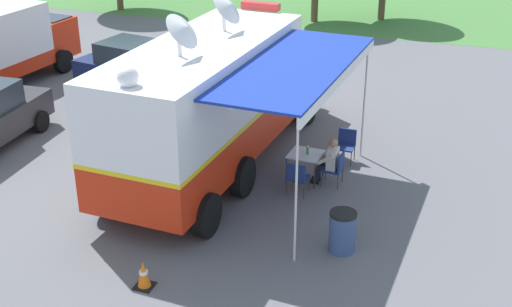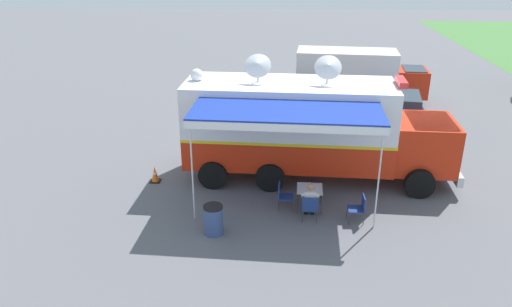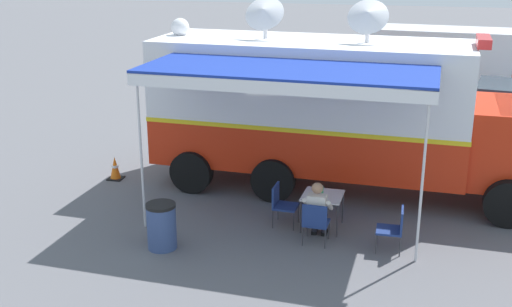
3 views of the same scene
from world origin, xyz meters
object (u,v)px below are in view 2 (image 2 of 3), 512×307
folding_chair_beside_table (283,194)px  seated_responder (310,200)px  car_far_corner (399,114)px  traffic_cone (155,174)px  folding_chair_spare_by_truck (359,206)px  folding_chair_at_table (310,207)px  car_behind_truck (280,100)px  support_truck (356,75)px  water_bottle (309,186)px  trash_bin (213,220)px  folding_table (310,190)px  command_truck (310,127)px

folding_chair_beside_table → seated_responder: (0.57, 0.83, 0.14)m
car_far_corner → traffic_cone: bearing=-60.9°
folding_chair_beside_table → folding_chair_spare_by_truck: size_ratio=1.00×
folding_chair_at_table → folding_chair_spare_by_truck: (-0.08, 1.50, 0.00)m
traffic_cone → car_behind_truck: 8.57m
folding_chair_spare_by_truck → support_truck: bearing=173.1°
traffic_cone → water_bottle: bearing=72.0°
seated_responder → car_behind_truck: size_ratio=0.29×
folding_chair_at_table → support_truck: bearing=166.6°
traffic_cone → car_behind_truck: (-7.33, 4.40, 0.60)m
trash_bin → traffic_cone: 4.16m
folding_chair_spare_by_truck → car_behind_truck: size_ratio=0.20×
traffic_cone → folding_chair_spare_by_truck: bearing=70.7°
seated_responder → support_truck: 13.03m
water_bottle → folding_chair_at_table: bearing=-0.8°
folding_table → folding_chair_at_table: folding_chair_at_table is taller
command_truck → seated_responder: (2.97, -0.09, -1.30)m
command_truck → water_bottle: (2.41, -0.08, -1.11)m
folding_chair_beside_table → trash_bin: size_ratio=0.96×
support_truck → car_behind_truck: (3.02, -4.02, -0.51)m
car_behind_truck → support_truck: bearing=126.9°
command_truck → seated_responder: bearing=-1.7°
folding_table → folding_chair_spare_by_truck: (0.72, 1.47, -0.16)m
folding_table → folding_chair_spare_by_truck: size_ratio=0.96×
command_truck → support_truck: (-9.68, 2.96, -0.56)m
water_bottle → support_truck: size_ratio=0.03×
folding_chair_beside_table → car_far_corner: car_far_corner is taller
folding_chair_beside_table → command_truck: bearing=159.0°
support_truck → seated_responder: bearing=-13.5°
folding_chair_spare_by_truck → car_behind_truck: (-9.74, -2.47, 0.37)m
folding_chair_beside_table → trash_bin: bearing=-52.1°
folding_chair_beside_table → folding_table: bearing=92.6°
traffic_cone → car_far_corner: (-5.42, 9.72, 0.60)m
folding_chair_beside_table → support_truck: 12.71m
command_truck → water_bottle: 2.66m
folding_chair_beside_table → car_far_corner: size_ratio=0.20×
folding_chair_spare_by_truck → trash_bin: (0.89, -4.33, -0.06)m
folding_table → trash_bin: size_ratio=0.92×
folding_table → support_truck: size_ratio=0.12×
folding_chair_beside_table → folding_chair_spare_by_truck: (0.68, 2.32, 0.00)m
water_bottle → command_truck: bearing=178.0°
water_bottle → seated_responder: seated_responder is taller
water_bottle → car_behind_truck: size_ratio=0.05×
command_truck → folding_chair_spare_by_truck: 3.67m
seated_responder → car_behind_truck: bearing=-174.2°
water_bottle → trash_bin: (1.55, -2.85, -0.38)m
folding_chair_at_table → support_truck: support_truck is taller
folding_chair_at_table → car_far_corner: (-7.91, 4.35, 0.37)m
folding_chair_at_table → seated_responder: 0.23m
car_behind_truck → folding_chair_spare_by_truck: bearing=14.2°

